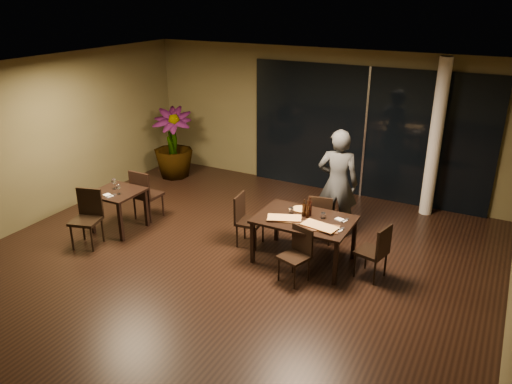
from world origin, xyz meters
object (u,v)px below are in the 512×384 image
object	(u,v)px
main_table	(304,223)
chair_main_left	(246,217)
chair_side_near	(88,214)
side_table	(118,198)
chair_main_far	(321,216)
diner	(338,184)
bottle_c	(310,207)
bottle_a	(304,208)
chair_main_right	(376,249)
chair_side_far	(145,192)
potted_plant	(173,143)
bottle_b	(308,209)
chair_main_near	(298,251)

from	to	relation	value
main_table	chair_main_left	distance (m)	1.12
chair_main_left	chair_side_near	distance (m)	2.68
side_table	chair_main_far	size ratio (longest dim) A/B	0.91
diner	bottle_c	size ratio (longest dim) A/B	6.25
bottle_a	chair_main_left	bearing A→B (deg)	-179.57
chair_main_right	chair_side_far	distance (m)	4.42
potted_plant	chair_side_far	bearing A→B (deg)	-66.44
main_table	bottle_c	distance (m)	0.27
chair_main_far	chair_side_near	world-z (taller)	chair_side_near
chair_main_left	bottle_c	bearing A→B (deg)	-92.96
chair_main_left	bottle_b	distance (m)	1.19
chair_main_right	potted_plant	size ratio (longest dim) A/B	0.55
main_table	side_table	size ratio (longest dim) A/B	1.88
chair_main_near	chair_side_near	bearing A→B (deg)	-152.52
chair_main_near	chair_main_left	world-z (taller)	chair_main_left
chair_main_near	potted_plant	distance (m)	5.17
side_table	potted_plant	size ratio (longest dim) A/B	0.50
chair_side_near	bottle_b	world-z (taller)	bottle_b
chair_main_left	chair_main_right	world-z (taller)	chair_main_left
side_table	chair_main_near	xyz separation A→B (m)	(3.53, -0.05, -0.16)
diner	bottle_c	xyz separation A→B (m)	(-0.10, -1.02, -0.06)
side_table	potted_plant	world-z (taller)	potted_plant
main_table	chair_main_far	xyz separation A→B (m)	(0.01, 0.73, -0.18)
chair_main_near	potted_plant	xyz separation A→B (m)	(-4.34, 2.79, 0.34)
side_table	diner	distance (m)	3.91
potted_plant	bottle_a	world-z (taller)	potted_plant
chair_main_near	bottle_c	world-z (taller)	bottle_c
bottle_b	side_table	bearing A→B (deg)	-170.73
chair_main_left	chair_side_far	world-z (taller)	chair_side_far
side_table	bottle_b	xyz separation A→B (m)	(3.42, 0.56, 0.26)
bottle_b	chair_side_near	bearing A→B (deg)	-160.90
chair_main_right	bottle_a	xyz separation A→B (m)	(-1.21, 0.07, 0.40)
chair_main_far	diner	xyz separation A→B (m)	(0.12, 0.43, 0.47)
chair_side_near	potted_plant	distance (m)	3.48
chair_main_left	bottle_c	xyz separation A→B (m)	(1.12, 0.07, 0.40)
chair_side_far	potted_plant	bearing A→B (deg)	-65.51
chair_main_right	bottle_a	world-z (taller)	bottle_a
bottle_b	bottle_a	bearing A→B (deg)	162.53
main_table	chair_main_right	bearing A→B (deg)	0.45
main_table	potted_plant	distance (m)	4.77
chair_main_far	chair_main_left	world-z (taller)	chair_main_left
chair_side_far	bottle_b	xyz separation A→B (m)	(3.28, 0.00, 0.34)
chair_main_left	diner	world-z (taller)	diner
chair_main_left	chair_main_right	xyz separation A→B (m)	(2.26, -0.06, -0.01)
chair_main_right	side_table	bearing A→B (deg)	-70.10
potted_plant	bottle_c	xyz separation A→B (m)	(4.23, -2.10, 0.10)
chair_main_near	chair_main_far	bearing A→B (deg)	113.37
diner	side_table	bearing A→B (deg)	14.14
chair_main_right	bottle_c	size ratio (longest dim) A/B	2.85
chair_side_far	bottle_a	distance (m)	3.23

